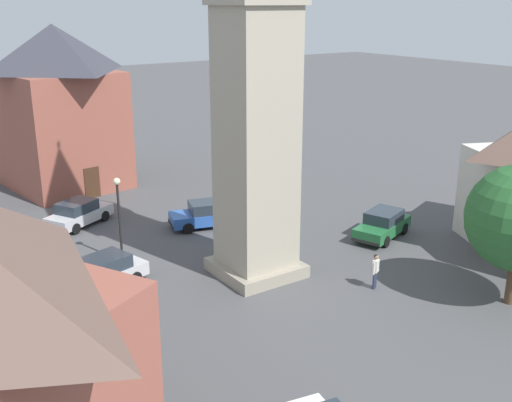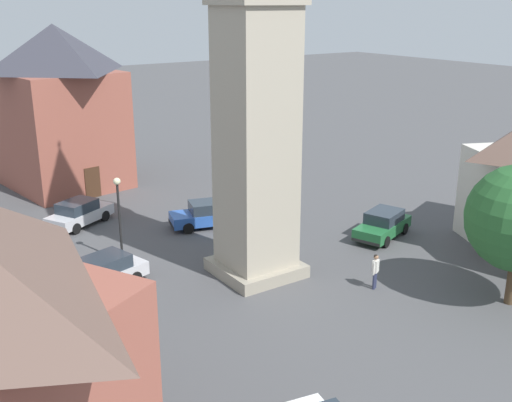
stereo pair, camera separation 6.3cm
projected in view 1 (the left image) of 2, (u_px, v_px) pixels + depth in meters
The scene contains 8 objects.
ground_plane at pixel (256, 273), 29.80m from camera, with size 200.00×200.00×0.00m, color #4C4C4F.
car_blue_kerb at pixel (103, 273), 28.01m from camera, with size 4.43×2.72×1.53m.
car_silver_kerb at pixel (206, 214), 35.73m from camera, with size 4.43×2.77×1.53m.
car_white_side at pixel (383, 224), 34.12m from camera, with size 4.46×2.98×1.53m.
car_black_far at pixel (79, 213), 35.93m from camera, with size 4.43×3.44×1.53m.
pedestrian at pixel (375, 268), 27.91m from camera, with size 0.52×0.35×1.69m.
building_corner_back at pixel (59, 106), 42.24m from camera, with size 8.33×9.07×11.22m.
lamp_post at pixel (118, 205), 30.21m from camera, with size 0.36×0.36×4.42m.
Camera 1 is at (15.31, 22.53, 12.59)m, focal length 42.91 mm.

